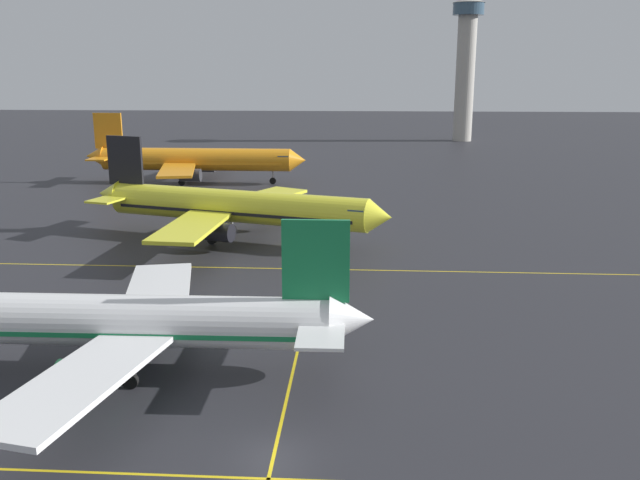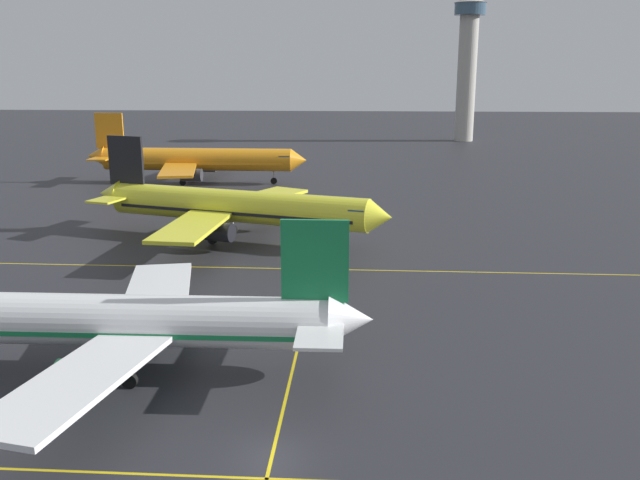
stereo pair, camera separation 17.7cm
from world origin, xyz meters
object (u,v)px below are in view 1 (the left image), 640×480
(airliner_second_row, at_px, (232,207))
(airliner_third_row, at_px, (193,160))
(control_tower, at_px, (466,59))
(airliner_front_gate, at_px, (119,321))

(airliner_second_row, height_order, airliner_third_row, airliner_third_row)
(airliner_third_row, bearing_deg, control_tower, 52.95)
(airliner_second_row, distance_m, airliner_third_row, 42.54)
(airliner_third_row, bearing_deg, airliner_second_row, -70.06)
(airliner_front_gate, height_order, airliner_second_row, airliner_second_row)
(airliner_front_gate, height_order, airliner_third_row, airliner_third_row)
(control_tower, bearing_deg, airliner_third_row, -127.05)
(airliner_front_gate, distance_m, airliner_third_row, 77.04)
(airliner_front_gate, relative_size, airliner_third_row, 0.86)
(airliner_front_gate, bearing_deg, control_tower, 73.82)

